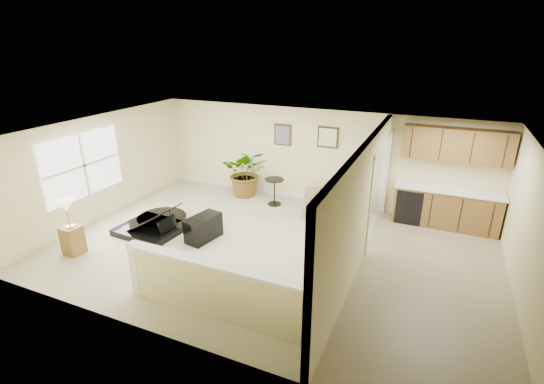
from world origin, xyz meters
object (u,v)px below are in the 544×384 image
at_px(piano, 151,208).
at_px(lamp_stand, 71,231).
at_px(loveseat, 332,204).
at_px(palm_plant, 246,173).
at_px(small_plant, 356,213).
at_px(piano_bench, 203,228).
at_px(accent_table, 274,188).

distance_m(piano, lamp_stand, 1.72).
xyz_separation_m(loveseat, palm_plant, (-2.58, 0.37, 0.36)).
xyz_separation_m(piano, small_plant, (4.25, 2.29, -0.31)).
bearing_deg(loveseat, piano_bench, -145.44).
xyz_separation_m(piano_bench, palm_plant, (-0.34, 2.74, 0.39)).
bearing_deg(loveseat, lamp_stand, -149.78).
height_order(loveseat, accent_table, loveseat).
bearing_deg(palm_plant, piano, -109.96).
xyz_separation_m(palm_plant, small_plant, (3.23, -0.51, -0.44)).
bearing_deg(small_plant, palm_plant, 171.05).
xyz_separation_m(piano, accent_table, (2.01, 2.48, -0.08)).
height_order(loveseat, lamp_stand, lamp_stand).
bearing_deg(palm_plant, lamp_stand, -112.43).
relative_size(loveseat, lamp_stand, 1.31).
bearing_deg(small_plant, lamp_stand, -142.68).
relative_size(piano_bench, loveseat, 0.53).
relative_size(accent_table, small_plant, 1.33).
xyz_separation_m(piano_bench, accent_table, (0.66, 2.43, 0.19)).
bearing_deg(piano_bench, small_plant, 37.65).
bearing_deg(piano_bench, palm_plant, 96.98).
xyz_separation_m(piano, piano_bench, (1.35, 0.06, -0.27)).
bearing_deg(lamp_stand, piano, 63.31).
bearing_deg(loveseat, piano, -158.00).
bearing_deg(palm_plant, piano_bench, -83.02).
relative_size(piano_bench, lamp_stand, 0.69).
distance_m(small_plant, lamp_stand, 6.32).
xyz_separation_m(loveseat, accent_table, (-1.59, 0.06, 0.16)).
xyz_separation_m(accent_table, small_plant, (2.24, -0.20, -0.23)).
bearing_deg(piano, accent_table, 55.25).
distance_m(palm_plant, small_plant, 3.30).
bearing_deg(palm_plant, small_plant, -8.95).
distance_m(accent_table, lamp_stand, 4.89).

